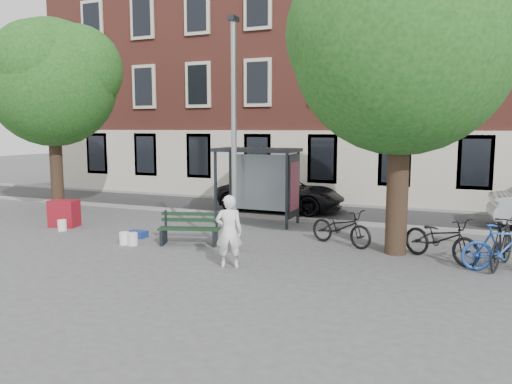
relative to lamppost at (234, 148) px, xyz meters
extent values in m
plane|color=#4C4C4F|center=(0.00, 0.00, -2.78)|extent=(90.00, 90.00, 0.00)
cube|color=#28282B|center=(0.00, 7.00, -2.78)|extent=(40.00, 4.00, 0.01)
cube|color=gray|center=(0.00, 5.00, -2.72)|extent=(40.00, 0.25, 0.12)
cube|color=gray|center=(0.00, 9.00, -2.72)|extent=(40.00, 0.25, 0.12)
cube|color=brown|center=(0.00, 13.00, 4.22)|extent=(30.00, 8.00, 14.00)
cylinder|color=#9EA0A3|center=(0.00, 0.00, 0.22)|extent=(0.14, 0.14, 6.00)
cylinder|color=#9EA0A3|center=(0.00, 0.00, -2.66)|extent=(0.28, 0.28, 0.24)
cube|color=#1E2328|center=(0.00, 0.00, 3.27)|extent=(0.18, 0.35, 0.12)
cylinder|color=black|center=(4.00, 1.50, -1.08)|extent=(0.56, 0.56, 3.40)
sphere|color=#164A16|center=(4.00, 1.50, 2.62)|extent=(5.60, 5.60, 5.60)
sphere|color=#164A16|center=(4.90, 1.90, 3.12)|extent=(3.92, 3.92, 3.92)
sphere|color=#164A16|center=(3.20, 1.20, 2.92)|extent=(4.20, 4.20, 4.20)
sphere|color=#164A16|center=(4.20, 0.60, 3.22)|extent=(3.64, 3.64, 3.64)
cylinder|color=black|center=(-9.00, 3.00, -1.18)|extent=(0.48, 0.48, 3.20)
sphere|color=#164A16|center=(-9.00, 3.00, 2.22)|extent=(4.80, 4.80, 4.80)
sphere|color=#164A16|center=(-8.10, 3.40, 2.72)|extent=(3.36, 3.36, 3.36)
sphere|color=#164A16|center=(-9.80, 2.70, 2.52)|extent=(3.60, 3.60, 3.60)
sphere|color=#164A16|center=(-8.80, 2.10, 2.82)|extent=(3.12, 3.12, 3.12)
cube|color=#1E2328|center=(-2.30, 3.40, -1.53)|extent=(0.08, 0.08, 2.50)
cube|color=#1E2328|center=(0.30, 3.40, -1.53)|extent=(0.08, 0.08, 2.50)
cube|color=#1E2328|center=(-2.30, 4.60, -1.53)|extent=(0.08, 0.08, 2.50)
cube|color=#1E2328|center=(0.30, 4.60, -1.53)|extent=(0.08, 0.08, 2.50)
cube|color=#1E2328|center=(-1.00, 4.00, -0.22)|extent=(2.85, 1.45, 0.12)
cube|color=#8C999E|center=(-1.00, 4.60, -1.41)|extent=(2.34, 0.04, 2.00)
cube|color=#1E2328|center=(0.30, 4.00, -1.41)|extent=(0.12, 1.14, 2.12)
cube|color=#D84C19|center=(0.37, 4.00, -1.41)|extent=(0.02, 0.90, 1.62)
imported|color=white|center=(0.50, -1.39, -1.91)|extent=(0.75, 0.64, 1.75)
cube|color=#1E2328|center=(-2.26, 0.05, -2.56)|extent=(0.24, 0.55, 0.45)
cube|color=#1E2328|center=(-0.84, 0.50, -2.56)|extent=(0.24, 0.55, 0.45)
cube|color=black|center=(-1.49, 0.10, -2.32)|extent=(1.70, 0.64, 0.04)
cube|color=black|center=(-1.55, 0.27, -2.32)|extent=(1.70, 0.64, 0.04)
cube|color=black|center=(-1.60, 0.44, -2.32)|extent=(1.70, 0.64, 0.04)
cube|color=black|center=(-1.63, 0.54, -2.12)|extent=(1.68, 0.57, 0.10)
cube|color=black|center=(-1.63, 0.54, -1.94)|extent=(1.68, 0.57, 0.10)
imported|color=black|center=(2.45, 1.88, -2.26)|extent=(2.11, 1.42, 1.05)
imported|color=#1C439B|center=(6.50, 0.70, -2.23)|extent=(1.93, 0.98, 1.11)
imported|color=black|center=(5.13, 1.19, -2.22)|extent=(2.21, 1.82, 1.13)
imported|color=black|center=(6.50, 1.08, -2.19)|extent=(1.08, 2.04, 1.18)
imported|color=black|center=(-1.14, 6.90, -2.08)|extent=(5.09, 2.43, 1.40)
cube|color=maroon|center=(-6.78, 0.97, -2.33)|extent=(1.00, 0.77, 0.90)
cube|color=navy|center=(-3.50, 0.51, -2.68)|extent=(0.57, 0.42, 0.20)
cylinder|color=white|center=(-3.00, -0.40, -2.60)|extent=(0.32, 0.32, 0.36)
cylinder|color=white|center=(-6.35, 0.41, -2.60)|extent=(0.30, 0.30, 0.36)
cylinder|color=white|center=(-3.28, -0.41, -2.60)|extent=(0.30, 0.30, 0.36)
camera|label=1|loc=(5.53, -11.84, 0.52)|focal=35.00mm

